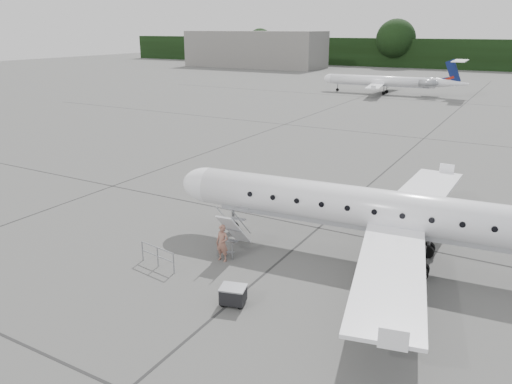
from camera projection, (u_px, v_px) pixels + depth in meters
The scene contains 8 objects.
ground at pixel (399, 292), 21.51m from camera, with size 320.00×320.00×0.00m, color #575755.
terminal_building at pixel (255, 49), 143.62m from camera, with size 40.00×14.00×10.00m, color slate.
main_regional_jet at pixel (410, 194), 23.12m from camera, with size 27.48×19.79×7.05m, color white, non-canonical shape.
airstair at pixel (234, 230), 25.18m from camera, with size 0.85×2.22×2.21m, color white, non-canonical shape.
passenger at pixel (222, 243), 24.14m from camera, with size 0.68×0.44×1.85m, color #936050.
safety_railing at pixel (158, 257), 23.64m from camera, with size 2.20×0.08×1.00m, color gray, non-canonical shape.
baggage_cart at pixel (233, 295), 20.41m from camera, with size 0.99×0.81×0.86m, color black, non-canonical shape.
bg_regional_left at pixel (381, 76), 85.42m from camera, with size 23.03×16.58×6.04m, color white, non-canonical shape.
Camera 1 is at (4.07, -19.63, 10.84)m, focal length 35.00 mm.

